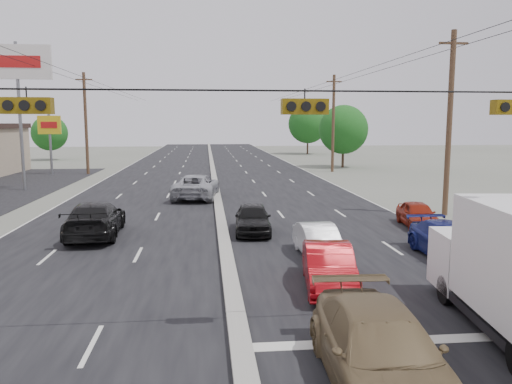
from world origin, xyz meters
TOP-DOWN VIEW (x-y plane):
  - ground at (0.00, 0.00)m, footprint 200.00×200.00m
  - road_surface at (0.00, 30.00)m, footprint 20.00×160.00m
  - center_median at (0.00, 30.00)m, footprint 0.50×160.00m
  - utility_pole_left_c at (-12.50, 40.00)m, footprint 1.60×0.30m
  - utility_pole_right_b at (12.50, 15.00)m, footprint 1.60×0.30m
  - utility_pole_right_c at (12.50, 40.00)m, footprint 1.60×0.30m
  - traffic_signals at (1.40, 0.00)m, footprint 25.00×0.30m
  - pole_sign_billboard at (-14.50, 28.00)m, footprint 5.00×0.25m
  - pole_sign_far at (-16.00, 40.00)m, footprint 2.20×0.25m
  - tree_left_far at (-22.00, 60.00)m, footprint 4.80×4.80m
  - tree_right_mid at (15.00, 45.00)m, footprint 5.60×5.60m
  - tree_right_far at (16.00, 70.00)m, footprint 6.40×6.40m
  - tan_sedan at (2.54, -2.50)m, footprint 2.36×5.33m
  - red_sedan at (3.00, 3.42)m, footprint 1.97×4.24m
  - queue_car_a at (1.40, 11.47)m, footprint 1.88×4.11m
  - queue_car_b at (3.50, 6.98)m, footprint 1.41×3.79m
  - queue_car_d at (8.33, 6.27)m, footprint 1.92×4.61m
  - queue_car_e at (9.60, 12.01)m, footprint 1.90×3.78m
  - oncoming_near at (-5.72, 11.44)m, footprint 2.47×5.54m
  - oncoming_far at (-1.40, 22.52)m, footprint 3.40×6.15m

SIDE VIEW (x-z plane):
  - ground at x=0.00m, z-range 0.00..0.00m
  - road_surface at x=0.00m, z-range -0.01..0.01m
  - center_median at x=0.00m, z-range 0.00..0.20m
  - queue_car_e at x=9.60m, z-range 0.00..1.24m
  - queue_car_b at x=3.50m, z-range 0.00..1.24m
  - queue_car_d at x=8.33m, z-range 0.00..1.33m
  - red_sedan at x=3.00m, z-range 0.00..1.35m
  - queue_car_a at x=1.40m, z-range 0.00..1.37m
  - tan_sedan at x=2.54m, z-range 0.00..1.52m
  - oncoming_near at x=-5.72m, z-range 0.00..1.58m
  - oncoming_far at x=-1.40m, z-range 0.00..1.63m
  - tree_left_far at x=-22.00m, z-range 0.66..6.78m
  - tree_right_mid at x=15.00m, z-range 0.77..7.91m
  - pole_sign_far at x=-16.00m, z-range 1.41..7.41m
  - tree_right_far at x=16.00m, z-range 0.88..9.04m
  - utility_pole_left_c at x=-12.50m, z-range 0.11..10.11m
  - utility_pole_right_b at x=12.50m, z-range 0.11..10.11m
  - utility_pole_right_c at x=12.50m, z-range 0.11..10.11m
  - traffic_signals at x=1.40m, z-range 5.22..5.77m
  - pole_sign_billboard at x=-14.50m, z-range 3.37..14.37m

